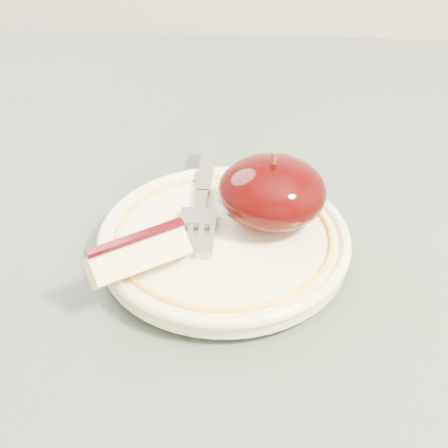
# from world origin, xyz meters

# --- Properties ---
(table) EXTENTS (0.90, 0.90, 0.75)m
(table) POSITION_xyz_m (0.00, 0.00, 0.66)
(table) COLOR brown
(table) RESTS_ON ground
(plate) EXTENTS (0.18, 0.18, 0.02)m
(plate) POSITION_xyz_m (-0.04, 0.00, 0.76)
(plate) COLOR beige
(plate) RESTS_ON table
(apple_half) EXTENTS (0.08, 0.07, 0.06)m
(apple_half) POSITION_xyz_m (-0.00, 0.03, 0.79)
(apple_half) COLOR black
(apple_half) RESTS_ON plate
(apple_wedge) EXTENTS (0.07, 0.06, 0.03)m
(apple_wedge) POSITION_xyz_m (-0.09, -0.04, 0.78)
(apple_wedge) COLOR #FFF3BB
(apple_wedge) RESTS_ON plate
(fork) EXTENTS (0.03, 0.16, 0.00)m
(fork) POSITION_xyz_m (-0.06, 0.05, 0.77)
(fork) COLOR #93969B
(fork) RESTS_ON plate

